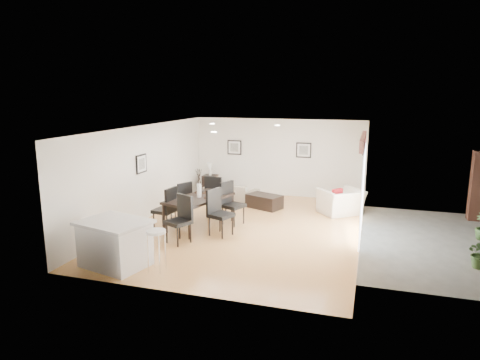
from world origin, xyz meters
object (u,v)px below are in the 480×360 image
(dining_chair_wnear, at_px, (167,206))
(dining_chair_efar, at_px, (230,201))
(side_table, at_px, (210,184))
(dining_table, at_px, (199,200))
(bar_stool, at_px, (156,236))
(dining_chair_foot, at_px, (215,193))
(dining_chair_head, at_px, (181,216))
(armchair, at_px, (341,202))
(kitchen_island, at_px, (115,243))
(dining_chair_enear, at_px, (218,210))
(coffee_table, at_px, (264,201))
(dining_chair_wfar, at_px, (182,199))
(sofa, at_px, (231,191))

(dining_chair_wnear, height_order, dining_chair_efar, dining_chair_efar)
(side_table, bearing_deg, dining_table, -72.97)
(side_table, bearing_deg, bar_stool, -77.81)
(dining_chair_foot, relative_size, bar_stool, 1.36)
(dining_chair_wnear, relative_size, bar_stool, 1.33)
(dining_table, bearing_deg, dining_chair_head, -71.69)
(dining_chair_foot, distance_m, bar_stool, 4.23)
(armchair, distance_m, kitchen_island, 6.87)
(dining_chair_enear, height_order, dining_chair_efar, dining_chair_enear)
(kitchen_island, bearing_deg, armchair, 65.41)
(armchair, height_order, dining_chair_foot, dining_chair_foot)
(dining_chair_head, xyz_separation_m, coffee_table, (1.17, 3.65, -0.44))
(coffee_table, relative_size, side_table, 1.62)
(dining_table, relative_size, dining_chair_foot, 1.85)
(armchair, relative_size, dining_chair_foot, 0.98)
(armchair, distance_m, dining_chair_wnear, 5.18)
(dining_table, xyz_separation_m, side_table, (-1.17, 3.83, -0.42))
(dining_chair_enear, height_order, coffee_table, dining_chair_enear)
(dining_chair_wfar, relative_size, dining_chair_efar, 0.94)
(dining_chair_wnear, bearing_deg, bar_stool, 28.79)
(armchair, height_order, coffee_table, armchair)
(dining_chair_wnear, xyz_separation_m, dining_chair_head, (0.74, -0.73, 0.00))
(dining_table, bearing_deg, dining_chair_foot, 106.80)
(dining_table, distance_m, dining_chair_wfar, 0.86)
(dining_chair_wfar, distance_m, bar_stool, 3.59)
(kitchen_island, height_order, bar_stool, kitchen_island)
(dining_chair_wfar, bearing_deg, dining_chair_head, 50.54)
(armchair, bearing_deg, dining_chair_foot, -20.26)
(sofa, bearing_deg, dining_chair_enear, 112.48)
(coffee_table, relative_size, bar_stool, 1.22)
(kitchen_island, bearing_deg, sofa, 98.88)
(dining_chair_wfar, xyz_separation_m, bar_stool, (1.01, -3.44, 0.13))
(dining_chair_efar, height_order, coffee_table, dining_chair_efar)
(armchair, bearing_deg, dining_chair_wnear, -4.19)
(dining_chair_head, xyz_separation_m, side_table, (-1.21, 5.07, -0.32))
(coffee_table, bearing_deg, dining_chair_wfar, -112.55)
(dining_chair_wfar, height_order, bar_stool, dining_chair_wfar)
(dining_chair_wnear, height_order, dining_chair_head, dining_chair_head)
(sofa, xyz_separation_m, side_table, (-1.01, 0.62, 0.05))
(dining_table, bearing_deg, coffee_table, 79.72)
(armchair, height_order, side_table, armchair)
(coffee_table, bearing_deg, armchair, 22.23)
(dining_chair_head, bearing_deg, dining_chair_wnear, 159.59)
(dining_chair_wnear, height_order, dining_chair_foot, dining_chair_foot)
(dining_chair_foot, distance_m, coffee_table, 1.75)
(sofa, height_order, dining_chair_head, dining_chair_head)
(dining_chair_enear, height_order, kitchen_island, dining_chair_enear)
(kitchen_island, bearing_deg, dining_chair_head, 81.47)
(sofa, bearing_deg, dining_chair_head, 101.87)
(dining_chair_efar, relative_size, dining_chair_foot, 0.99)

